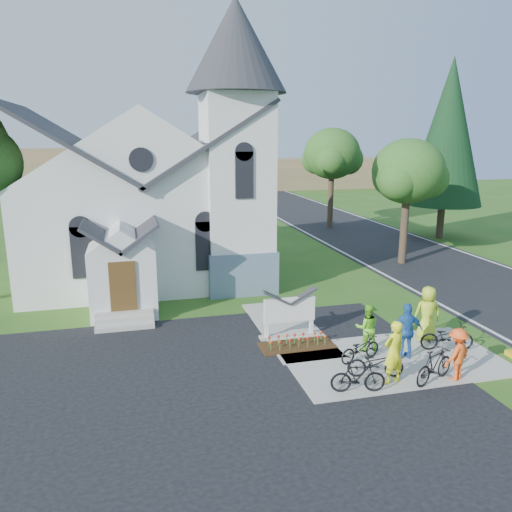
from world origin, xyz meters
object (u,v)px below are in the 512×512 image
object	(u,v)px
bike_0	(360,348)
cyclist_2	(407,331)
bike_1	(358,377)
bike_2	(375,363)
cyclist_4	(427,313)
cyclist_3	(457,354)
cyclist_0	(394,352)
bike_3	(434,366)
bike_4	(447,337)
cyclist_1	(367,328)
church_sign	(289,310)

from	to	relation	value
bike_0	cyclist_2	distance (m)	1.62
bike_1	bike_2	xyz separation A→B (m)	(0.92, 0.73, -0.03)
cyclist_4	cyclist_3	bearing A→B (deg)	84.87
cyclist_0	bike_1	bearing A→B (deg)	0.31
cyclist_2	cyclist_4	xyz separation A→B (m)	(1.55, 1.22, 0.04)
bike_3	bike_4	world-z (taller)	bike_3
bike_3	cyclist_2	bearing A→B (deg)	-25.67
cyclist_0	cyclist_1	world-z (taller)	cyclist_0
cyclist_1	bike_0	bearing A→B (deg)	66.81
cyclist_0	cyclist_3	xyz separation A→B (m)	(1.94, -0.29, -0.16)
cyclist_4	church_sign	bearing A→B (deg)	-6.27
church_sign	bike_3	distance (m)	5.37
cyclist_2	bike_3	size ratio (longest dim) A/B	1.08
bike_0	bike_1	size ratio (longest dim) A/B	1.02
bike_2	bike_4	world-z (taller)	bike_4
cyclist_0	bike_2	world-z (taller)	cyclist_0
church_sign	bike_0	world-z (taller)	church_sign
bike_1	cyclist_4	distance (m)	5.02
church_sign	cyclist_1	size ratio (longest dim) A/B	1.35
cyclist_1	bike_2	bearing A→B (deg)	87.27
cyclist_0	bike_2	bearing A→B (deg)	-66.01
bike_0	bike_3	xyz separation A→B (m)	(1.47, -1.86, 0.10)
bike_2	church_sign	bearing A→B (deg)	36.90
cyclist_0	bike_4	world-z (taller)	cyclist_0
church_sign	bike_3	world-z (taller)	church_sign
bike_0	bike_2	bearing A→B (deg)	159.30
bike_1	cyclist_0	bearing A→B (deg)	-64.58
bike_0	bike_4	world-z (taller)	bike_4
bike_0	bike_3	bearing A→B (deg)	-159.82
bike_3	bike_4	xyz separation A→B (m)	(1.75, 1.90, -0.05)
cyclist_0	cyclist_4	size ratio (longest dim) A/B	0.98
bike_2	cyclist_1	bearing A→B (deg)	-4.28
bike_1	bike_0	bearing A→B (deg)	-15.36
cyclist_2	cyclist_4	size ratio (longest dim) A/B	0.96
bike_0	cyclist_1	distance (m)	0.98
bike_4	bike_3	bearing A→B (deg)	151.89
bike_1	cyclist_2	bearing A→B (deg)	-43.74
bike_1	cyclist_2	xyz separation A→B (m)	(2.50, 1.69, 0.46)
cyclist_1	cyclist_4	bearing A→B (deg)	-156.04
cyclist_2	bike_3	distance (m)	1.74
church_sign	cyclist_4	xyz separation A→B (m)	(4.66, -1.48, 0.00)
cyclist_4	bike_2	bearing A→B (deg)	46.39
cyclist_1	cyclist_2	world-z (taller)	cyclist_2
cyclist_2	cyclist_3	bearing A→B (deg)	117.87
bike_1	bike_4	size ratio (longest dim) A/B	0.88
bike_1	bike_4	bearing A→B (deg)	-53.40
church_sign	cyclist_4	world-z (taller)	cyclist_4
church_sign	bike_1	world-z (taller)	church_sign
cyclist_0	bike_3	distance (m)	1.31
cyclist_2	bike_1	bearing A→B (deg)	40.10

